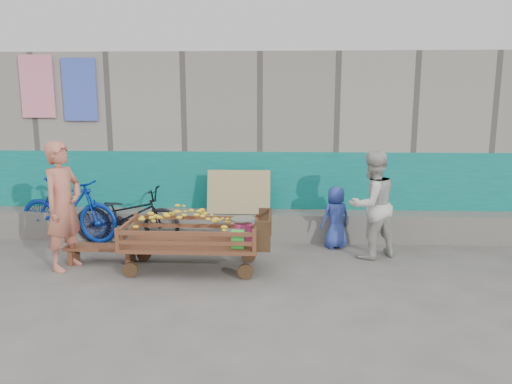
{
  "coord_description": "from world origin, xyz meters",
  "views": [
    {
      "loc": [
        0.95,
        -5.53,
        2.3
      ],
      "look_at": [
        0.62,
        1.2,
        1.0
      ],
      "focal_mm": 35.0,
      "sensor_mm": 36.0,
      "label": 1
    }
  ],
  "objects_px": {
    "bench": "(102,250)",
    "woman": "(372,205)",
    "banana_cart": "(189,229)",
    "bicycle_blue": "(68,210)",
    "bicycle_dark": "(127,215)",
    "vendor_man": "(63,206)",
    "child": "(336,217)"
  },
  "relations": [
    {
      "from": "bicycle_blue",
      "to": "vendor_man",
      "type": "bearing_deg",
      "value": -146.52
    },
    {
      "from": "bench",
      "to": "bicycle_dark",
      "type": "distance_m",
      "value": 1.06
    },
    {
      "from": "bench",
      "to": "bicycle_dark",
      "type": "relative_size",
      "value": 0.6
    },
    {
      "from": "banana_cart",
      "to": "vendor_man",
      "type": "bearing_deg",
      "value": -179.56
    },
    {
      "from": "vendor_man",
      "to": "bicycle_dark",
      "type": "relative_size",
      "value": 1.02
    },
    {
      "from": "vendor_man",
      "to": "bicycle_dark",
      "type": "bearing_deg",
      "value": -3.1
    },
    {
      "from": "bench",
      "to": "vendor_man",
      "type": "xyz_separation_m",
      "value": [
        -0.41,
        -0.21,
        0.68
      ]
    },
    {
      "from": "banana_cart",
      "to": "bench",
      "type": "height_order",
      "value": "banana_cart"
    },
    {
      "from": "banana_cart",
      "to": "woman",
      "type": "bearing_deg",
      "value": 14.73
    },
    {
      "from": "child",
      "to": "bicycle_blue",
      "type": "bearing_deg",
      "value": -27.37
    },
    {
      "from": "bicycle_blue",
      "to": "bicycle_dark",
      "type": "bearing_deg",
      "value": -78.01
    },
    {
      "from": "vendor_man",
      "to": "woman",
      "type": "xyz_separation_m",
      "value": [
        4.19,
        0.68,
        -0.09
      ]
    },
    {
      "from": "child",
      "to": "bicycle_blue",
      "type": "relative_size",
      "value": 0.56
    },
    {
      "from": "bicycle_dark",
      "to": "vendor_man",
      "type": "bearing_deg",
      "value": 160.26
    },
    {
      "from": "banana_cart",
      "to": "child",
      "type": "xyz_separation_m",
      "value": [
        2.06,
        1.09,
        -0.09
      ]
    },
    {
      "from": "child",
      "to": "bench",
      "type": "bearing_deg",
      "value": -10.5
    },
    {
      "from": "vendor_man",
      "to": "bicycle_blue",
      "type": "distance_m",
      "value": 1.37
    },
    {
      "from": "bicycle_blue",
      "to": "banana_cart",
      "type": "bearing_deg",
      "value": -107.49
    },
    {
      "from": "banana_cart",
      "to": "vendor_man",
      "type": "xyz_separation_m",
      "value": [
        -1.67,
        -0.01,
        0.3
      ]
    },
    {
      "from": "bicycle_dark",
      "to": "bicycle_blue",
      "type": "xyz_separation_m",
      "value": [
        -0.95,
        0.0,
        0.08
      ]
    },
    {
      "from": "bicycle_blue",
      "to": "woman",
      "type": "bearing_deg",
      "value": -84.81
    },
    {
      "from": "banana_cart",
      "to": "bicycle_blue",
      "type": "distance_m",
      "value": 2.48
    },
    {
      "from": "bench",
      "to": "vendor_man",
      "type": "bearing_deg",
      "value": -153.29
    },
    {
      "from": "banana_cart",
      "to": "child",
      "type": "height_order",
      "value": "child"
    },
    {
      "from": "woman",
      "to": "child",
      "type": "bearing_deg",
      "value": -72.33
    },
    {
      "from": "bench",
      "to": "bicycle_blue",
      "type": "bearing_deg",
      "value": 130.99
    },
    {
      "from": "woman",
      "to": "child",
      "type": "xyz_separation_m",
      "value": [
        -0.46,
        0.43,
        -0.3
      ]
    },
    {
      "from": "woman",
      "to": "vendor_man",
      "type": "bearing_deg",
      "value": -19.81
    },
    {
      "from": "vendor_man",
      "to": "bicycle_dark",
      "type": "distance_m",
      "value": 1.38
    },
    {
      "from": "bench",
      "to": "woman",
      "type": "bearing_deg",
      "value": 7.08
    },
    {
      "from": "woman",
      "to": "child",
      "type": "distance_m",
      "value": 0.69
    },
    {
      "from": "bench",
      "to": "vendor_man",
      "type": "height_order",
      "value": "vendor_man"
    }
  ]
}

